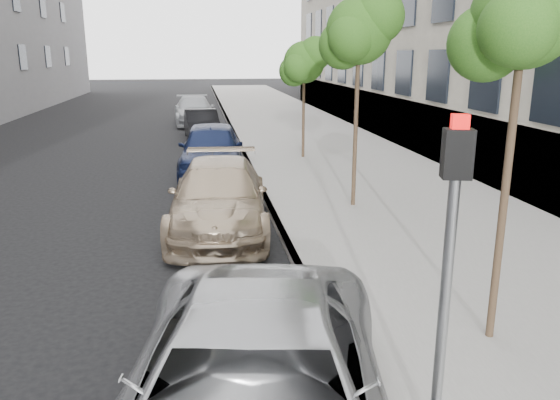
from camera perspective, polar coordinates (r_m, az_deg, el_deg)
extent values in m
cube|color=gray|center=(29.11, 1.00, 7.86)|extent=(6.40, 72.00, 0.14)
cube|color=#9E9B93|center=(28.77, -5.21, 7.72)|extent=(0.15, 72.00, 0.14)
cylinder|color=#38281C|center=(7.14, 22.78, 3.89)|extent=(0.10, 0.10, 4.70)
sphere|color=#225816|center=(7.04, 24.19, 17.17)|extent=(1.20, 1.20, 1.20)
sphere|color=#225816|center=(7.10, 20.71, 15.04)|extent=(0.90, 0.90, 0.90)
cylinder|color=#38281C|center=(13.07, 7.99, 9.67)|extent=(0.10, 0.10, 4.78)
sphere|color=#225816|center=(13.03, 8.27, 17.09)|extent=(1.51, 1.51, 1.51)
sphere|color=#225816|center=(12.95, 10.15, 18.36)|extent=(1.21, 1.21, 1.21)
sphere|color=#225816|center=(13.18, 6.60, 15.82)|extent=(1.13, 1.13, 1.13)
cylinder|color=#38281C|center=(19.40, 2.48, 10.36)|extent=(0.10, 0.10, 3.99)
sphere|color=#225816|center=(19.34, 2.53, 14.18)|extent=(1.42, 1.42, 1.42)
sphere|color=#225816|center=(19.21, 3.71, 15.06)|extent=(1.14, 1.14, 1.14)
sphere|color=#225816|center=(19.54, 1.48, 13.32)|extent=(1.07, 1.07, 1.07)
cylinder|color=#939699|center=(5.26, 16.70, -11.61)|extent=(0.10, 0.10, 2.57)
cube|color=black|center=(4.80, 18.05, 4.61)|extent=(0.27, 0.23, 0.42)
cube|color=red|center=(4.76, 18.31, 7.80)|extent=(0.16, 0.13, 0.12)
imported|color=tan|center=(11.88, -6.40, 0.36)|extent=(2.41, 5.17, 1.46)
imported|color=#111A3A|center=(17.37, -7.18, 5.32)|extent=(2.21, 4.92, 1.64)
imported|color=black|center=(24.80, -8.18, 7.81)|extent=(1.69, 4.06, 1.31)
imported|color=#909397|center=(30.19, -8.93, 9.22)|extent=(2.34, 5.20, 1.48)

